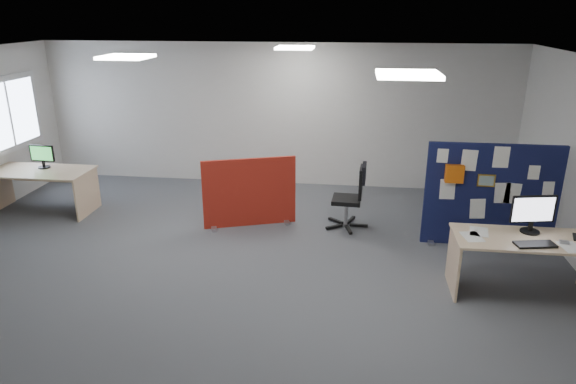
# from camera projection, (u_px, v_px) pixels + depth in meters

# --- Properties ---
(floor) EXTENTS (9.00, 9.00, 0.00)m
(floor) POSITION_uv_depth(u_px,v_px,m) (236.00, 263.00, 6.98)
(floor) COLOR #4F5156
(floor) RESTS_ON ground
(ceiling) EXTENTS (9.00, 7.00, 0.02)m
(ceiling) POSITION_uv_depth(u_px,v_px,m) (229.00, 59.00, 6.07)
(ceiling) COLOR white
(ceiling) RESTS_ON wall_back
(wall_back) EXTENTS (9.00, 0.02, 2.70)m
(wall_back) POSITION_uv_depth(u_px,v_px,m) (275.00, 115.00, 9.79)
(wall_back) COLOR silver
(wall_back) RESTS_ON floor
(wall_front) EXTENTS (9.00, 0.02, 2.70)m
(wall_front) POSITION_uv_depth(u_px,v_px,m) (106.00, 328.00, 3.25)
(wall_front) COLOR silver
(wall_front) RESTS_ON floor
(window) EXTENTS (0.06, 1.70, 1.30)m
(window) POSITION_uv_depth(u_px,v_px,m) (8.00, 114.00, 8.86)
(window) COLOR white
(window) RESTS_ON wall_left
(ceiling_lights) EXTENTS (4.10, 4.10, 0.04)m
(ceiling_lights) POSITION_uv_depth(u_px,v_px,m) (266.00, 57.00, 6.66)
(ceiling_lights) COLOR white
(ceiling_lights) RESTS_ON ceiling
(navy_divider) EXTENTS (1.85, 0.30, 1.52)m
(navy_divider) POSITION_uv_depth(u_px,v_px,m) (490.00, 195.00, 7.27)
(navy_divider) COLOR #0F1939
(navy_divider) RESTS_ON floor
(main_desk) EXTENTS (1.66, 0.74, 0.73)m
(main_desk) POSITION_uv_depth(u_px,v_px,m) (524.00, 250.00, 6.10)
(main_desk) COLOR #D4AA88
(main_desk) RESTS_ON floor
(monitor_main) EXTENTS (0.53, 0.22, 0.47)m
(monitor_main) POSITION_uv_depth(u_px,v_px,m) (533.00, 212.00, 6.08)
(monitor_main) COLOR black
(monitor_main) RESTS_ON main_desk
(keyboard) EXTENTS (0.48, 0.26, 0.02)m
(keyboard) POSITION_uv_depth(u_px,v_px,m) (535.00, 244.00, 5.82)
(keyboard) COLOR black
(keyboard) RESTS_ON main_desk
(mouse) EXTENTS (0.11, 0.08, 0.03)m
(mouse) POSITION_uv_depth(u_px,v_px,m) (564.00, 242.00, 5.87)
(mouse) COLOR #99999E
(mouse) RESTS_ON main_desk
(red_divider) EXTENTS (1.40, 0.54, 1.10)m
(red_divider) POSITION_uv_depth(u_px,v_px,m) (250.00, 193.00, 8.04)
(red_divider) COLOR #A52B15
(red_divider) RESTS_ON floor
(second_desk) EXTENTS (1.69, 0.85, 0.73)m
(second_desk) POSITION_uv_depth(u_px,v_px,m) (41.00, 180.00, 8.63)
(second_desk) COLOR #D4AA88
(second_desk) RESTS_ON floor
(monitor_second) EXTENTS (0.43, 0.20, 0.39)m
(monitor_second) POSITION_uv_depth(u_px,v_px,m) (42.00, 155.00, 8.61)
(monitor_second) COLOR black
(monitor_second) RESTS_ON second_desk
(office_chair) EXTENTS (0.66, 0.68, 1.03)m
(office_chair) POSITION_uv_depth(u_px,v_px,m) (354.00, 192.00, 7.94)
(office_chair) COLOR black
(office_chair) RESTS_ON floor
(desk_papers) EXTENTS (1.30, 0.64, 0.00)m
(desk_papers) POSITION_uv_depth(u_px,v_px,m) (506.00, 238.00, 6.00)
(desk_papers) COLOR white
(desk_papers) RESTS_ON main_desk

